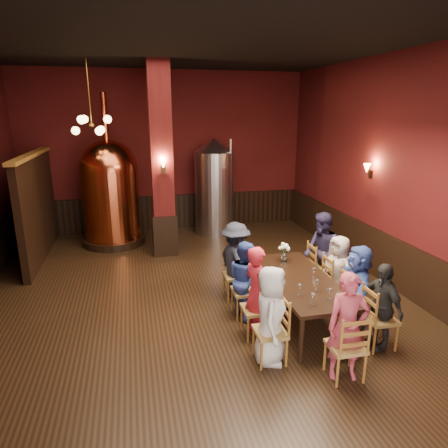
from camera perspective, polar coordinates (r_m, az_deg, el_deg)
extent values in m
plane|color=black|center=(7.53, -4.10, -11.06)|extent=(10.00, 10.00, 0.00)
plane|color=black|center=(6.80, -4.92, 25.07)|extent=(10.00, 10.00, 0.00)
cube|color=#4D1010|center=(11.74, -8.27, 10.09)|extent=(8.00, 0.02, 4.50)
cube|color=#4D1010|center=(2.25, 16.29, -16.01)|extent=(8.00, 0.02, 4.50)
cube|color=#4D1010|center=(8.39, 23.82, 6.62)|extent=(0.02, 10.00, 4.50)
cube|color=black|center=(8.79, 22.34, -4.68)|extent=(0.08, 9.90, 1.00)
cube|color=black|center=(12.00, -7.93, 1.73)|extent=(7.90, 0.08, 1.00)
cube|color=#4D1010|center=(9.54, -8.89, 8.74)|extent=(0.58, 0.58, 4.50)
cube|color=black|center=(10.32, -25.08, 2.03)|extent=(0.22, 3.50, 2.40)
cube|color=black|center=(6.76, 10.83, -7.85)|extent=(1.03, 2.41, 0.06)
cylinder|color=black|center=(5.85, 10.98, -16.03)|extent=(0.07, 0.07, 0.69)
cylinder|color=black|center=(6.22, 18.71, -14.57)|extent=(0.07, 0.07, 0.69)
cylinder|color=black|center=(7.75, 4.37, -7.44)|extent=(0.07, 0.07, 0.69)
cylinder|color=black|center=(8.03, 10.45, -6.81)|extent=(0.07, 0.07, 0.69)
imported|color=silver|center=(5.65, 6.68, -12.83)|extent=(0.67, 0.81, 1.41)
imported|color=red|center=(6.20, 4.68, -9.70)|extent=(0.47, 0.61, 1.48)
imported|color=#2C4395|center=(6.80, 3.04, -7.89)|extent=(0.46, 0.71, 1.34)
imported|color=black|center=(7.37, 1.68, -5.35)|extent=(0.75, 1.05, 1.48)
imported|color=black|center=(6.38, 21.55, -10.81)|extent=(0.44, 0.82, 1.33)
imported|color=#334A9A|center=(6.88, 18.51, -8.32)|extent=(0.75, 1.34, 1.37)
imported|color=#B8AAA2|center=(7.41, 15.92, -6.54)|extent=(0.58, 0.73, 1.32)
imported|color=#221D3A|center=(7.92, 13.74, -3.95)|extent=(0.40, 0.77, 1.56)
imported|color=#9F3544|center=(5.52, 17.24, -13.89)|extent=(0.60, 0.46, 1.47)
cylinder|color=black|center=(11.05, -15.38, -2.15)|extent=(1.63, 1.63, 0.18)
cylinder|color=#C1522C|center=(10.79, -15.76, 2.87)|extent=(1.65, 1.65, 1.81)
sphere|color=#C1522C|center=(10.64, -16.13, 7.61)|extent=(1.44, 1.44, 1.44)
cylinder|color=#C1522C|center=(10.54, -16.67, 14.41)|extent=(0.14, 0.14, 1.17)
cylinder|color=#B2B2B7|center=(11.32, -1.36, 4.43)|extent=(1.44, 1.44, 2.31)
cone|color=#B2B2B7|center=(11.13, -1.41, 11.21)|extent=(1.11, 1.11, 0.37)
cylinder|color=#B2B2B7|center=(11.00, 0.92, 5.32)|extent=(0.07, 0.07, 2.59)
cylinder|color=white|center=(7.39, 8.63, -4.61)|extent=(0.10, 0.10, 0.19)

